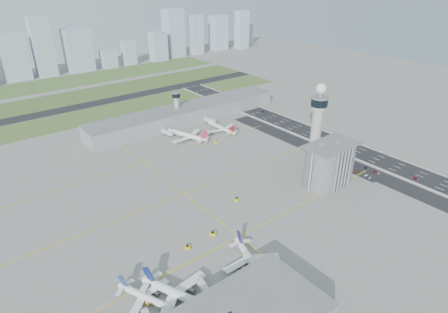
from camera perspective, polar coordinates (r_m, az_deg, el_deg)
ground at (r=265.39m, az=4.71°, el=-5.56°), size 1000.00×1000.00×0.00m
grass_strip_0 at (r=433.85m, az=-18.04°, el=6.31°), size 480.00×50.00×0.08m
grass_strip_1 at (r=501.94m, az=-21.26°, el=8.48°), size 480.00×60.00×0.08m
grass_strip_2 at (r=576.46m, az=-23.88°, el=10.20°), size 480.00×70.00×0.08m
runway at (r=467.17m, az=-19.74°, el=7.46°), size 480.00×22.00×0.10m
highway at (r=345.70m, az=18.89°, el=1.03°), size 28.00×500.00×0.10m
barrier_left at (r=334.61m, az=17.56°, el=0.49°), size 0.60×500.00×1.20m
barrier_right at (r=356.56m, az=20.17°, el=1.70°), size 0.60×500.00×1.20m
landside_road at (r=321.63m, az=17.84°, el=-0.75°), size 18.00×260.00×0.08m
parking_lot at (r=314.57m, az=19.39°, el=-1.63°), size 20.00×44.00×0.10m
taxiway_line_h_0 at (r=225.21m, az=2.32°, el=-12.12°), size 260.00×0.60×0.01m
taxiway_line_h_1 at (r=264.93m, az=-6.16°, el=-5.69°), size 260.00×0.60×0.01m
taxiway_line_h_2 at (r=311.23m, az=-12.15°, el=-0.96°), size 260.00×0.60×0.01m
taxiway_line_v at (r=264.93m, az=-6.16°, el=-5.69°), size 0.60×260.00×0.01m
control_tower at (r=303.48m, az=14.03°, el=5.37°), size 14.00×14.00×64.50m
secondary_tower at (r=383.32m, az=-7.23°, el=7.80°), size 8.60×8.60×31.90m
admin_building at (r=280.40m, az=15.76°, el=-1.08°), size 42.00×24.00×33.50m
terminal_pier at (r=390.23m, az=-5.73°, el=6.53°), size 210.00×32.00×15.80m
airplane_near_a at (r=189.31m, az=-11.51°, el=-20.00°), size 40.64×43.32×9.66m
airplane_near_b at (r=186.51m, az=-6.47°, el=-19.82°), size 51.85×55.27×12.32m
airplane_near_c at (r=203.46m, az=4.34°, el=-15.23°), size 41.68×45.59×10.67m
airplane_far_a at (r=347.52m, az=-5.72°, el=3.68°), size 50.86×55.17×12.70m
airplane_far_b at (r=364.06m, az=-0.46°, el=4.76°), size 34.63×40.33×10.99m
jet_bridge_near_1 at (r=185.92m, az=-1.85°, el=-21.30°), size 5.39×14.31×5.70m
jet_bridge_near_2 at (r=199.60m, az=5.41°, el=-17.26°), size 5.39×14.31×5.70m
jet_bridge_far_0 at (r=361.29m, az=-9.35°, el=3.76°), size 5.39×14.31×5.70m
jet_bridge_far_1 at (r=385.77m, az=-2.89°, el=5.59°), size 5.39×14.31×5.70m
tug_0 at (r=191.72m, az=-11.24°, el=-20.85°), size 4.27×3.55×2.13m
tug_1 at (r=217.59m, az=-5.60°, el=-13.55°), size 3.95×3.93×1.92m
tug_2 at (r=225.90m, az=-1.75°, el=-11.63°), size 4.36×4.21×2.10m
tug_3 at (r=256.30m, az=1.92°, el=-6.48°), size 4.22×4.03×2.02m
tug_4 at (r=340.13m, az=-1.20°, el=2.28°), size 2.28×3.18×1.78m
tug_5 at (r=373.72m, az=-0.90°, el=4.60°), size 2.97×3.73×1.91m
car_lot_0 at (r=302.44m, az=21.33°, el=-3.03°), size 3.64×1.91×1.18m
car_lot_1 at (r=304.98m, az=20.86°, el=-2.70°), size 3.56×1.35×1.16m
car_lot_2 at (r=308.61m, az=19.56°, el=-2.10°), size 4.66×2.25×1.28m
car_lot_3 at (r=310.63m, az=18.44°, el=-1.72°), size 4.77×2.58×1.31m
car_lot_4 at (r=316.04m, az=17.02°, el=-1.00°), size 3.81×1.64×1.28m
car_lot_5 at (r=319.24m, az=16.49°, el=-0.64°), size 3.91×1.60×1.26m
car_lot_6 at (r=311.36m, az=22.53°, el=-2.40°), size 4.15×2.45×1.08m
car_lot_7 at (r=313.38m, az=22.03°, el=-2.11°), size 4.09×1.79×1.17m
car_lot_8 at (r=316.76m, az=20.81°, el=-1.56°), size 3.57×1.44×1.22m
car_lot_9 at (r=317.89m, az=19.70°, el=-1.27°), size 3.71×1.66×1.18m
car_lot_10 at (r=322.11m, az=18.64°, el=-0.73°), size 4.19×2.43×1.10m
car_lot_11 at (r=327.14m, az=17.20°, el=-0.06°), size 4.60×2.48×1.27m
car_hw_0 at (r=315.76m, az=27.09°, el=-2.95°), size 1.83×3.70×1.21m
car_hw_1 at (r=366.21m, az=14.00°, el=3.24°), size 1.57×3.62×1.16m
car_hw_2 at (r=418.56m, az=5.96°, el=6.86°), size 2.39×4.71×1.27m
car_hw_4 at (r=454.57m, az=-0.80°, el=8.61°), size 1.99×3.87×1.26m
skyline_bldg_7 at (r=616.77m, az=-29.49°, el=12.97°), size 35.76×28.61×61.22m
skyline_bldg_8 at (r=617.30m, az=-25.95°, el=14.79°), size 26.33×21.06×83.39m
skyline_bldg_9 at (r=632.63m, az=-21.35°, el=14.84°), size 36.96×29.57×62.11m
skyline_bldg_10 at (r=641.83m, az=-17.14°, el=14.03°), size 23.01×18.41×27.75m
skyline_bldg_11 at (r=653.78m, az=-14.30°, el=15.09°), size 20.22×16.18×38.97m
skyline_bldg_12 at (r=674.88m, az=-9.98°, el=16.17°), size 26.14×20.92×46.89m
skyline_bldg_13 at (r=701.63m, az=-7.68°, el=18.13°), size 32.26×25.81×81.20m
skyline_bldg_14 at (r=719.96m, az=-4.25°, el=17.99°), size 21.59×17.28×68.75m
skyline_bldg_15 at (r=761.39m, az=-0.86°, el=18.32°), size 30.25×24.20×63.40m
skyline_bldg_16 at (r=772.51m, az=2.72°, el=18.72°), size 23.04×18.43×71.56m
skyline_bldg_17 at (r=818.87m, az=3.43°, el=18.07°), size 22.64×18.11×41.06m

